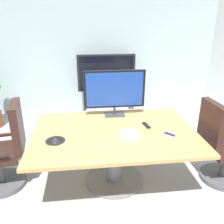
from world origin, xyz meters
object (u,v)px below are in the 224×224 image
Objects in this scene: tv_monitor at (115,90)px; remote_control at (146,125)px; conference_table at (114,143)px; conference_phone at (55,139)px; wall_display_unit at (107,95)px; office_chair_left at (7,153)px; office_chair_right at (220,149)px.

tv_monitor is 4.94× the size of remote_control.
conference_phone reaches higher than conference_table.
wall_display_unit is at bearing 88.13° from tv_monitor.
office_chair_left is at bearing 158.19° from conference_phone.
office_chair_left is at bearing 82.61° from office_chair_right.
office_chair_left is at bearing 170.70° from remote_control.
conference_table is 0.74m from conference_phone.
office_chair_left and office_chair_right have the same top height.
conference_table is at bearing 78.11° from office_chair_left.
tv_monitor reaches higher than office_chair_right.
wall_display_unit reaches higher than remote_control.
wall_display_unit is 2.62m from conference_phone.
conference_table is 1.34m from office_chair_right.
tv_monitor is (-1.26, 0.66, 0.62)m from office_chair_right.
office_chair_left is 1.00× the size of office_chair_right.
remote_control is (1.75, 0.01, 0.27)m from office_chair_left.
conference_phone is 1.14m from remote_control.
wall_display_unit reaches higher than conference_phone.
remote_control is at bearing 13.56° from conference_phone.
tv_monitor is at bearing -91.87° from wall_display_unit.
office_chair_left is 2.65m from wall_display_unit.
remote_control is (-0.91, 0.24, 0.27)m from office_chair_right.
office_chair_right is at bearing 76.79° from office_chair_left.
office_chair_left is 0.83× the size of wall_display_unit.
tv_monitor is 3.82× the size of conference_phone.
office_chair_right is at bearing -6.29° from conference_table.
remote_control reaches higher than conference_table.
conference_table is 0.46m from remote_control.
tv_monitor is at bearing 120.76° from remote_control.
conference_table is 1.81× the size of office_chair_left.
tv_monitor is (0.07, 0.51, 0.52)m from conference_table.
conference_phone is at bearing 88.28° from office_chair_right.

